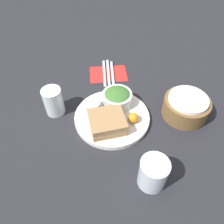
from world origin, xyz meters
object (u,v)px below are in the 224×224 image
(dressing_cup, at_px, (92,107))
(bread_basket, at_px, (186,108))
(fork, at_px, (104,73))
(spoon, at_px, (112,73))
(plate, at_px, (112,117))
(salad_bowl, at_px, (117,97))
(drink_glass, at_px, (153,173))
(water_glass, at_px, (53,101))
(knife, at_px, (108,73))
(sandwich, at_px, (107,122))

(dressing_cup, bearing_deg, bread_basket, 83.70)
(fork, distance_m, spoon, 0.04)
(plate, xyz_separation_m, spoon, (-0.27, 0.03, -0.00))
(salad_bowl, bearing_deg, drink_glass, 12.02)
(spoon, distance_m, water_glass, 0.32)
(salad_bowl, relative_size, dressing_cup, 1.87)
(knife, distance_m, water_glass, 0.30)
(plate, height_order, dressing_cup, dressing_cup)
(dressing_cup, bearing_deg, drink_glass, 29.58)
(water_glass, bearing_deg, dressing_cup, 79.44)
(drink_glass, height_order, knife, drink_glass)
(plate, xyz_separation_m, salad_bowl, (-0.06, 0.02, 0.04))
(sandwich, height_order, fork, sandwich)
(water_glass, bearing_deg, fork, 136.27)
(sandwich, xyz_separation_m, bread_basket, (-0.04, 0.29, -0.00))
(drink_glass, xyz_separation_m, water_glass, (-0.31, -0.30, 0.00))
(drink_glass, height_order, spoon, drink_glass)
(sandwich, distance_m, water_glass, 0.22)
(sandwich, xyz_separation_m, knife, (-0.31, 0.03, -0.04))
(bread_basket, bearing_deg, water_glass, -97.55)
(sandwich, height_order, dressing_cup, sandwich)
(fork, bearing_deg, bread_basket, -132.30)
(sandwich, bearing_deg, drink_glass, 28.92)
(sandwich, relative_size, water_glass, 1.25)
(salad_bowl, height_order, dressing_cup, salad_bowl)
(salad_bowl, bearing_deg, plate, -22.02)
(fork, distance_m, water_glass, 0.29)
(dressing_cup, height_order, bread_basket, bread_basket)
(plate, relative_size, spoon, 1.62)
(dressing_cup, xyz_separation_m, bread_basket, (0.04, 0.34, 0.00))
(knife, bearing_deg, sandwich, 176.57)
(spoon, bearing_deg, sandwich, 173.33)
(knife, bearing_deg, fork, 90.00)
(plate, relative_size, water_glass, 2.57)
(water_glass, bearing_deg, plate, 74.28)
(sandwich, bearing_deg, plate, 157.08)
(bread_basket, bearing_deg, knife, -135.90)
(dressing_cup, xyz_separation_m, fork, (-0.23, 0.06, -0.03))
(salad_bowl, distance_m, water_glass, 0.23)
(sandwich, xyz_separation_m, drink_glass, (0.20, 0.11, 0.01))
(plate, distance_m, drink_glass, 0.27)
(sandwich, xyz_separation_m, dressing_cup, (-0.08, -0.05, -0.00))
(plate, height_order, knife, plate)
(salad_bowl, xyz_separation_m, dressing_cup, (0.03, -0.09, -0.01))
(knife, xyz_separation_m, spoon, (0.00, 0.02, 0.00))
(spoon, xyz_separation_m, water_glass, (0.21, -0.24, 0.05))
(drink_glass, bearing_deg, knife, -170.86)
(knife, bearing_deg, dressing_cup, 163.36)
(sandwich, bearing_deg, fork, 178.07)
(water_glass, bearing_deg, knife, 133.72)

